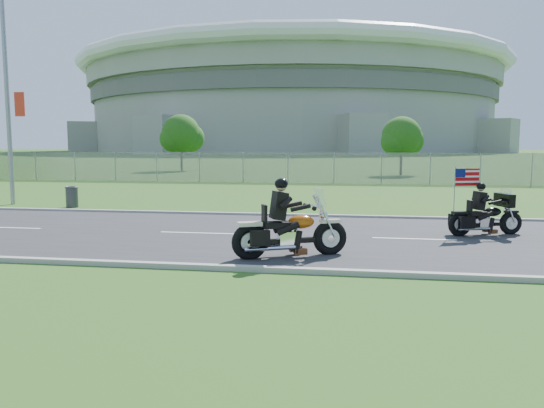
% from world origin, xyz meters
% --- Properties ---
extents(ground, '(420.00, 420.00, 0.00)m').
position_xyz_m(ground, '(0.00, 0.00, 0.00)').
color(ground, '#244A17').
rests_on(ground, ground).
extents(road, '(120.00, 8.00, 0.04)m').
position_xyz_m(road, '(0.00, 0.00, 0.02)').
color(road, '#28282B').
rests_on(road, ground).
extents(curb_north, '(120.00, 0.18, 0.12)m').
position_xyz_m(curb_north, '(0.00, 4.05, 0.05)').
color(curb_north, '#9E9B93').
rests_on(curb_north, ground).
extents(curb_south, '(120.00, 0.18, 0.12)m').
position_xyz_m(curb_south, '(0.00, -4.05, 0.05)').
color(curb_south, '#9E9B93').
rests_on(curb_south, ground).
extents(fence, '(60.00, 0.03, 2.00)m').
position_xyz_m(fence, '(-5.00, 20.00, 1.00)').
color(fence, gray).
rests_on(fence, ground).
extents(stadium, '(140.40, 140.40, 29.20)m').
position_xyz_m(stadium, '(-20.00, 170.00, 15.58)').
color(stadium, '#A3A099').
rests_on(stadium, ground).
extents(streetlight, '(0.90, 2.46, 10.00)m').
position_xyz_m(streetlight, '(-11.98, 6.22, 5.64)').
color(streetlight, gray).
rests_on(streetlight, ground).
extents(tree_fence_near, '(3.52, 3.28, 4.75)m').
position_xyz_m(tree_fence_near, '(6.04, 30.04, 2.97)').
color(tree_fence_near, '#382316').
rests_on(tree_fence_near, ground).
extents(tree_fence_mid, '(3.96, 3.69, 5.30)m').
position_xyz_m(tree_fence_mid, '(-13.95, 34.04, 3.30)').
color(tree_fence_mid, '#382316').
rests_on(tree_fence_mid, ground).
extents(motorcycle_lead, '(2.56, 1.41, 1.84)m').
position_xyz_m(motorcycle_lead, '(0.96, -2.70, 0.58)').
color(motorcycle_lead, black).
rests_on(motorcycle_lead, ground).
extents(motorcycle_follow, '(2.17, 1.10, 1.88)m').
position_xyz_m(motorcycle_follow, '(6.02, 1.00, 0.52)').
color(motorcycle_follow, black).
rests_on(motorcycle_follow, ground).
extents(trash_can, '(0.58, 0.58, 0.82)m').
position_xyz_m(trash_can, '(-8.94, 5.41, 0.41)').
color(trash_can, '#323237').
rests_on(trash_can, ground).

